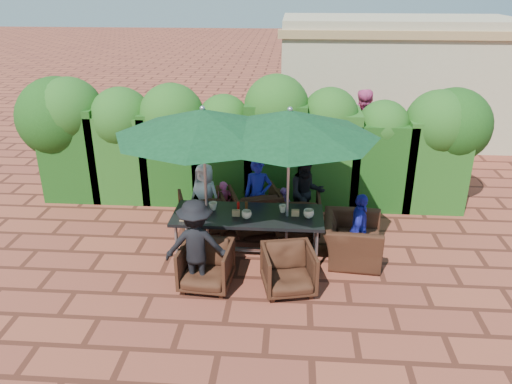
# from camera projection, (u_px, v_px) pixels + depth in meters

# --- Properties ---
(ground) EXTENTS (80.00, 80.00, 0.00)m
(ground) POSITION_uv_depth(u_px,v_px,m) (238.00, 258.00, 7.99)
(ground) COLOR brown
(ground) RESTS_ON ground
(dining_table) EXTENTS (2.34, 0.90, 0.75)m
(dining_table) POSITION_uv_depth(u_px,v_px,m) (248.00, 218.00, 7.78)
(dining_table) COLOR black
(dining_table) RESTS_ON ground
(umbrella_left) EXTENTS (2.62, 2.62, 2.46)m
(umbrella_left) POSITION_uv_depth(u_px,v_px,m) (203.00, 122.00, 7.18)
(umbrella_left) COLOR gray
(umbrella_left) RESTS_ON ground
(umbrella_right) EXTENTS (2.62, 2.62, 2.46)m
(umbrella_right) POSITION_uv_depth(u_px,v_px,m) (290.00, 124.00, 7.12)
(umbrella_right) COLOR gray
(umbrella_right) RESTS_ON ground
(chair_far_left) EXTENTS (0.93, 0.90, 0.77)m
(chair_far_left) POSITION_uv_depth(u_px,v_px,m) (202.00, 210.00, 8.75)
(chair_far_left) COLOR black
(chair_far_left) RESTS_ON ground
(chair_far_mid) EXTENTS (1.01, 0.98, 0.84)m
(chair_far_mid) POSITION_uv_depth(u_px,v_px,m) (255.00, 207.00, 8.76)
(chair_far_mid) COLOR black
(chair_far_mid) RESTS_ON ground
(chair_far_right) EXTENTS (0.76, 0.72, 0.77)m
(chair_far_right) POSITION_uv_depth(u_px,v_px,m) (298.00, 212.00, 8.65)
(chair_far_right) COLOR black
(chair_far_right) RESTS_ON ground
(chair_near_left) EXTENTS (0.77, 0.72, 0.73)m
(chair_near_left) POSITION_uv_depth(u_px,v_px,m) (206.00, 264.00, 7.12)
(chair_near_left) COLOR black
(chair_near_left) RESTS_ON ground
(chair_near_right) EXTENTS (0.83, 0.80, 0.73)m
(chair_near_right) POSITION_uv_depth(u_px,v_px,m) (289.00, 268.00, 7.03)
(chair_near_right) COLOR black
(chair_near_right) RESTS_ON ground
(chair_end_right) EXTENTS (0.76, 1.09, 0.90)m
(chair_end_right) POSITION_uv_depth(u_px,v_px,m) (352.00, 233.00, 7.81)
(chair_end_right) COLOR black
(chair_end_right) RESTS_ON ground
(adult_far_left) EXTENTS (0.68, 0.55, 1.19)m
(adult_far_left) POSITION_uv_depth(u_px,v_px,m) (205.00, 196.00, 8.79)
(adult_far_left) COLOR silver
(adult_far_left) RESTS_ON ground
(adult_far_mid) EXTENTS (0.51, 0.43, 1.31)m
(adult_far_mid) POSITION_uv_depth(u_px,v_px,m) (258.00, 195.00, 8.65)
(adult_far_mid) COLOR #1C209A
(adult_far_mid) RESTS_ON ground
(adult_far_right) EXTENTS (0.74, 0.56, 1.36)m
(adult_far_right) POSITION_uv_depth(u_px,v_px,m) (306.00, 194.00, 8.65)
(adult_far_right) COLOR black
(adult_far_right) RESTS_ON ground
(adult_near_left) EXTENTS (0.91, 0.49, 1.37)m
(adult_near_left) POSITION_uv_depth(u_px,v_px,m) (196.00, 245.00, 6.98)
(adult_near_left) COLOR black
(adult_near_left) RESTS_ON ground
(adult_end_right) EXTENTS (0.46, 0.73, 1.15)m
(adult_end_right) POSITION_uv_depth(u_px,v_px,m) (359.00, 229.00, 7.66)
(adult_end_right) COLOR #1C209A
(adult_end_right) RESTS_ON ground
(child_left) EXTENTS (0.36, 0.32, 0.84)m
(child_left) POSITION_uv_depth(u_px,v_px,m) (225.00, 204.00, 8.87)
(child_left) COLOR #DB4D90
(child_left) RESTS_ON ground
(child_right) EXTENTS (0.32, 0.29, 0.76)m
(child_right) POSITION_uv_depth(u_px,v_px,m) (283.00, 208.00, 8.81)
(child_right) COLOR #8D51B0
(child_right) RESTS_ON ground
(pedestrian_a) EXTENTS (1.46, 0.53, 1.56)m
(pedestrian_a) POSITION_uv_depth(u_px,v_px,m) (336.00, 138.00, 11.33)
(pedestrian_a) COLOR #2F8C26
(pedestrian_a) RESTS_ON ground
(pedestrian_b) EXTENTS (1.03, 0.92, 1.83)m
(pedestrian_b) POSITION_uv_depth(u_px,v_px,m) (361.00, 129.00, 11.56)
(pedestrian_b) COLOR #DB4D90
(pedestrian_b) RESTS_ON ground
(pedestrian_c) EXTENTS (1.11, 0.86, 1.58)m
(pedestrian_c) POSITION_uv_depth(u_px,v_px,m) (421.00, 139.00, 11.27)
(pedestrian_c) COLOR #93929A
(pedestrian_c) RESTS_ON ground
(cup_a) EXTENTS (0.16, 0.16, 0.13)m
(cup_a) POSITION_uv_depth(u_px,v_px,m) (183.00, 213.00, 7.62)
(cup_a) COLOR beige
(cup_a) RESTS_ON dining_table
(cup_b) EXTENTS (0.13, 0.13, 0.13)m
(cup_b) POSITION_uv_depth(u_px,v_px,m) (213.00, 206.00, 7.87)
(cup_b) COLOR beige
(cup_b) RESTS_ON dining_table
(cup_c) EXTENTS (0.16, 0.16, 0.12)m
(cup_c) POSITION_uv_depth(u_px,v_px,m) (247.00, 214.00, 7.59)
(cup_c) COLOR beige
(cup_c) RESTS_ON dining_table
(cup_d) EXTENTS (0.13, 0.13, 0.12)m
(cup_d) POSITION_uv_depth(u_px,v_px,m) (283.00, 209.00, 7.79)
(cup_d) COLOR beige
(cup_d) RESTS_ON dining_table
(cup_e) EXTENTS (0.16, 0.16, 0.13)m
(cup_e) POSITION_uv_depth(u_px,v_px,m) (309.00, 214.00, 7.62)
(cup_e) COLOR beige
(cup_e) RESTS_ON dining_table
(ketchup_bottle) EXTENTS (0.04, 0.04, 0.17)m
(ketchup_bottle) POSITION_uv_depth(u_px,v_px,m) (238.00, 207.00, 7.79)
(ketchup_bottle) COLOR #B20C0A
(ketchup_bottle) RESTS_ON dining_table
(sauce_bottle) EXTENTS (0.04, 0.04, 0.17)m
(sauce_bottle) POSITION_uv_depth(u_px,v_px,m) (246.00, 207.00, 7.80)
(sauce_bottle) COLOR #4C230C
(sauce_bottle) RESTS_ON dining_table
(serving_tray) EXTENTS (0.35, 0.25, 0.02)m
(serving_tray) POSITION_uv_depth(u_px,v_px,m) (192.00, 218.00, 7.62)
(serving_tray) COLOR #A37B4F
(serving_tray) RESTS_ON dining_table
(number_block_left) EXTENTS (0.12, 0.06, 0.10)m
(number_block_left) POSITION_uv_depth(u_px,v_px,m) (236.00, 213.00, 7.67)
(number_block_left) COLOR tan
(number_block_left) RESTS_ON dining_table
(number_block_right) EXTENTS (0.12, 0.06, 0.10)m
(number_block_right) POSITION_uv_depth(u_px,v_px,m) (295.00, 213.00, 7.68)
(number_block_right) COLOR tan
(number_block_right) RESTS_ON dining_table
(hedge_wall) EXTENTS (9.10, 1.60, 2.52)m
(hedge_wall) POSITION_uv_depth(u_px,v_px,m) (237.00, 136.00, 9.60)
(hedge_wall) COLOR #12350E
(hedge_wall) RESTS_ON ground
(building) EXTENTS (6.20, 3.08, 3.20)m
(building) POSITION_uv_depth(u_px,v_px,m) (393.00, 79.00, 13.52)
(building) COLOR tan
(building) RESTS_ON ground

